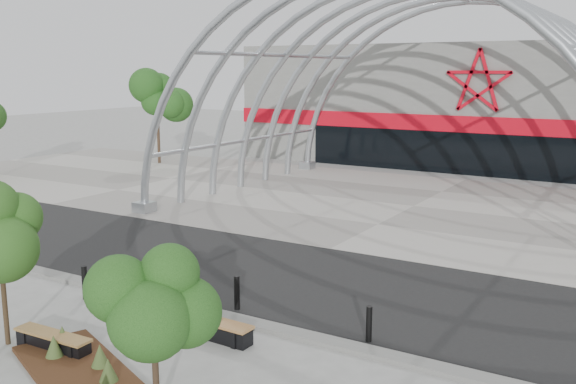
{
  "coord_description": "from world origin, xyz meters",
  "views": [
    {
      "loc": [
        10.18,
        -12.88,
        6.38
      ],
      "look_at": [
        0.0,
        4.0,
        2.6
      ],
      "focal_mm": 40.0,
      "sensor_mm": 36.0,
      "label": 1
    }
  ],
  "objects_px": {
    "bench_1": "(212,329)",
    "bollard_2": "(158,313)",
    "street_tree_1": "(152,283)",
    "bench_0": "(53,342)"
  },
  "relations": [
    {
      "from": "bollard_2",
      "to": "bench_1",
      "type": "bearing_deg",
      "value": 13.71
    },
    {
      "from": "street_tree_1",
      "to": "bench_1",
      "type": "height_order",
      "value": "street_tree_1"
    },
    {
      "from": "bench_1",
      "to": "bollard_2",
      "type": "bearing_deg",
      "value": -166.29
    },
    {
      "from": "street_tree_1",
      "to": "bench_1",
      "type": "relative_size",
      "value": 1.6
    },
    {
      "from": "street_tree_1",
      "to": "bench_1",
      "type": "distance_m",
      "value": 4.29
    },
    {
      "from": "bench_0",
      "to": "bollard_2",
      "type": "xyz_separation_m",
      "value": [
        1.25,
        2.15,
        0.24
      ]
    },
    {
      "from": "street_tree_1",
      "to": "bollard_2",
      "type": "xyz_separation_m",
      "value": [
        -2.7,
        2.99,
        -2.13
      ]
    },
    {
      "from": "street_tree_1",
      "to": "bollard_2",
      "type": "bearing_deg",
      "value": 132.04
    },
    {
      "from": "street_tree_1",
      "to": "bench_0",
      "type": "bearing_deg",
      "value": 167.92
    },
    {
      "from": "bench_0",
      "to": "bollard_2",
      "type": "bearing_deg",
      "value": 59.85
    }
  ]
}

